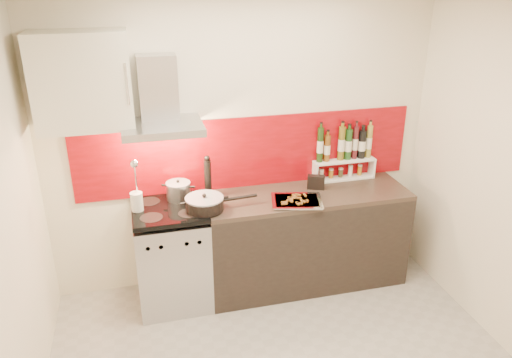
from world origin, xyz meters
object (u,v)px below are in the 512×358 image
object	(u,v)px
stock_pot	(178,191)
baking_tray	(297,201)
range_stove	(173,257)
saute_pan	(205,203)
counter	(305,238)
pepper_mill	(208,178)

from	to	relation	value
stock_pot	baking_tray	world-z (taller)	stock_pot
range_stove	baking_tray	world-z (taller)	baking_tray
saute_pan	counter	bearing A→B (deg)	7.03
range_stove	pepper_mill	distance (m)	0.75
range_stove	saute_pan	world-z (taller)	saute_pan
counter	stock_pot	size ratio (longest dim) A/B	8.74
counter	baking_tray	world-z (taller)	baking_tray
range_stove	stock_pot	xyz separation A→B (m)	(0.10, 0.14, 0.55)
counter	baking_tray	xyz separation A→B (m)	(-0.15, -0.16, 0.47)
range_stove	counter	bearing A→B (deg)	0.23
stock_pot	saute_pan	xyz separation A→B (m)	(0.19, -0.25, -0.02)
stock_pot	pepper_mill	xyz separation A→B (m)	(0.25, -0.01, 0.10)
range_stove	pepper_mill	bearing A→B (deg)	20.09
saute_pan	pepper_mill	distance (m)	0.27
range_stove	saute_pan	size ratio (longest dim) A/B	1.51
saute_pan	pepper_mill	bearing A→B (deg)	74.95
range_stove	saute_pan	distance (m)	0.61
stock_pot	pepper_mill	size ratio (longest dim) A/B	0.53
counter	baking_tray	bearing A→B (deg)	-133.50
range_stove	pepper_mill	xyz separation A→B (m)	(0.35, 0.13, 0.65)
baking_tray	saute_pan	bearing A→B (deg)	176.68
stock_pot	counter	bearing A→B (deg)	-7.15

